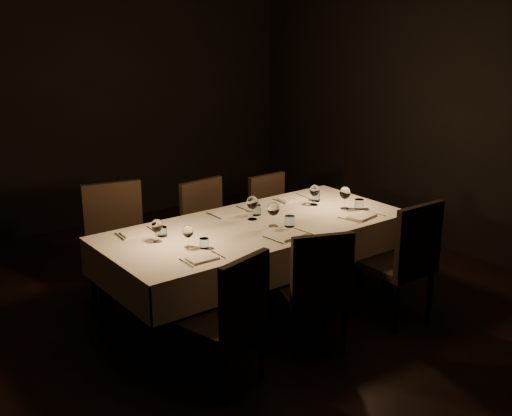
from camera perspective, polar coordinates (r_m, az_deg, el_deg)
room at (r=4.97m, az=0.00°, el=6.62°), size 5.01×6.01×3.01m
dining_table at (r=5.18m, az=0.00°, el=-2.26°), size 2.52×1.12×0.76m
chair_near_left at (r=4.21m, az=-2.18°, el=-9.47°), size 0.55×0.55×0.94m
place_setting_near_left at (r=4.59m, az=-5.36°, el=-3.05°), size 0.30×0.39×0.17m
chair_near_center at (r=4.65m, az=5.36°, el=-6.87°), size 0.59×0.59×0.94m
place_setting_near_center at (r=5.02m, az=2.30°, el=-1.05°), size 0.37×0.42×0.20m
chair_near_right at (r=5.19m, az=13.08°, el=-4.28°), size 0.49×0.49×1.01m
place_setting_near_right at (r=5.53m, az=8.64°, el=0.48°), size 0.37×0.42×0.20m
chair_far_left at (r=5.50m, az=-12.21°, el=-2.83°), size 0.60×0.60×1.03m
place_setting_far_left at (r=4.89m, az=-9.26°, el=-1.89°), size 0.32×0.40×0.18m
chair_far_center at (r=5.84m, az=-4.17°, el=-1.73°), size 0.49×0.49×0.94m
place_setting_far_center at (r=5.33m, az=-0.90°, el=0.05°), size 0.36×0.42×0.20m
chair_far_right at (r=6.28m, az=1.51°, el=-0.64°), size 0.43×0.43×0.88m
place_setting_far_right at (r=5.74m, az=4.61°, el=1.19°), size 0.33×0.41×0.18m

